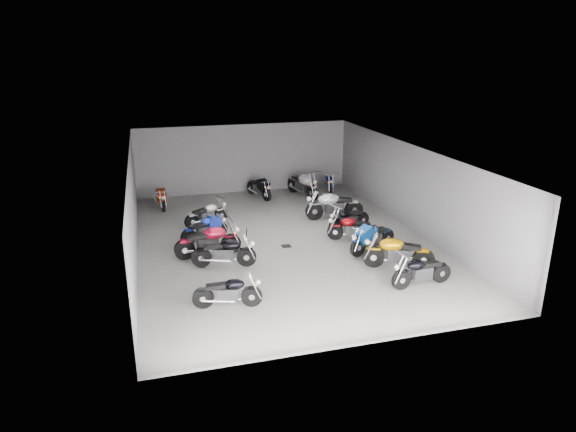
{
  "coord_description": "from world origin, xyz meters",
  "views": [
    {
      "loc": [
        -4.44,
        -16.54,
        6.59
      ],
      "look_at": [
        0.15,
        -0.2,
        1.0
      ],
      "focal_mm": 32.0,
      "sensor_mm": 36.0,
      "label": 1
    }
  ],
  "objects_px": {
    "motorcycle_left_a": "(228,292)",
    "motorcycle_left_f": "(207,214)",
    "motorcycle_left_d": "(209,241)",
    "motorcycle_right_a": "(421,271)",
    "motorcycle_right_d": "(353,228)",
    "motorcycle_right_b": "(398,252)",
    "motorcycle_back_a": "(161,197)",
    "motorcycle_back_f": "(329,183)",
    "motorcycle_left_e": "(205,229)",
    "motorcycle_back_e": "(303,184)",
    "motorcycle_right_e": "(349,219)",
    "drain_grate": "(286,246)",
    "motorcycle_right_c": "(372,238)",
    "motorcycle_back_d": "(259,188)",
    "motorcycle_right_f": "(334,205)",
    "motorcycle_left_c": "(225,252)"
  },
  "relations": [
    {
      "from": "motorcycle_back_d",
      "to": "motorcycle_back_a",
      "type": "bearing_deg",
      "value": -12.65
    },
    {
      "from": "motorcycle_right_f",
      "to": "motorcycle_back_a",
      "type": "bearing_deg",
      "value": 69.16
    },
    {
      "from": "motorcycle_left_c",
      "to": "motorcycle_back_d",
      "type": "relative_size",
      "value": 1.04
    },
    {
      "from": "motorcycle_back_a",
      "to": "motorcycle_back_f",
      "type": "relative_size",
      "value": 1.07
    },
    {
      "from": "motorcycle_left_d",
      "to": "motorcycle_back_f",
      "type": "xyz_separation_m",
      "value": [
        6.58,
        6.47,
        -0.09
      ]
    },
    {
      "from": "motorcycle_right_b",
      "to": "motorcycle_left_c",
      "type": "bearing_deg",
      "value": 95.63
    },
    {
      "from": "drain_grate",
      "to": "motorcycle_back_a",
      "type": "height_order",
      "value": "motorcycle_back_a"
    },
    {
      "from": "motorcycle_left_f",
      "to": "motorcycle_back_e",
      "type": "relative_size",
      "value": 0.75
    },
    {
      "from": "motorcycle_right_b",
      "to": "motorcycle_back_d",
      "type": "bearing_deg",
      "value": 37.85
    },
    {
      "from": "drain_grate",
      "to": "motorcycle_right_f",
      "type": "bearing_deg",
      "value": 42.31
    },
    {
      "from": "motorcycle_right_d",
      "to": "motorcycle_right_b",
      "type": "bearing_deg",
      "value": -150.3
    },
    {
      "from": "motorcycle_right_f",
      "to": "motorcycle_back_d",
      "type": "distance_m",
      "value": 4.4
    },
    {
      "from": "motorcycle_left_a",
      "to": "motorcycle_left_f",
      "type": "xyz_separation_m",
      "value": [
        0.29,
        6.83,
        0.0
      ]
    },
    {
      "from": "motorcycle_right_a",
      "to": "motorcycle_back_a",
      "type": "xyz_separation_m",
      "value": [
        -6.91,
        9.88,
        0.0
      ]
    },
    {
      "from": "motorcycle_left_a",
      "to": "motorcycle_right_a",
      "type": "bearing_deg",
      "value": 98.62
    },
    {
      "from": "motorcycle_left_e",
      "to": "motorcycle_right_f",
      "type": "distance_m",
      "value": 5.38
    },
    {
      "from": "motorcycle_back_a",
      "to": "motorcycle_right_d",
      "type": "bearing_deg",
      "value": 131.95
    },
    {
      "from": "motorcycle_left_d",
      "to": "motorcycle_left_f",
      "type": "relative_size",
      "value": 1.26
    },
    {
      "from": "motorcycle_left_f",
      "to": "motorcycle_right_a",
      "type": "bearing_deg",
      "value": 13.6
    },
    {
      "from": "motorcycle_back_a",
      "to": "motorcycle_back_f",
      "type": "bearing_deg",
      "value": 177.79
    },
    {
      "from": "motorcycle_right_e",
      "to": "motorcycle_back_d",
      "type": "relative_size",
      "value": 0.95
    },
    {
      "from": "motorcycle_right_f",
      "to": "motorcycle_back_d",
      "type": "relative_size",
      "value": 1.22
    },
    {
      "from": "motorcycle_right_f",
      "to": "motorcycle_back_f",
      "type": "xyz_separation_m",
      "value": [
        1.24,
        3.9,
        -0.12
      ]
    },
    {
      "from": "motorcycle_left_d",
      "to": "motorcycle_right_b",
      "type": "relative_size",
      "value": 1.06
    },
    {
      "from": "motorcycle_right_b",
      "to": "motorcycle_right_f",
      "type": "distance_m",
      "value": 5.14
    },
    {
      "from": "motorcycle_right_e",
      "to": "motorcycle_back_f",
      "type": "xyz_separation_m",
      "value": [
        1.16,
        5.32,
        -0.01
      ]
    },
    {
      "from": "motorcycle_right_b",
      "to": "motorcycle_back_a",
      "type": "height_order",
      "value": "motorcycle_right_b"
    },
    {
      "from": "motorcycle_right_a",
      "to": "motorcycle_right_e",
      "type": "distance_m",
      "value": 5.04
    },
    {
      "from": "motorcycle_left_c",
      "to": "motorcycle_left_e",
      "type": "height_order",
      "value": "motorcycle_left_c"
    },
    {
      "from": "motorcycle_right_e",
      "to": "drain_grate",
      "type": "bearing_deg",
      "value": 92.12
    },
    {
      "from": "motorcycle_right_e",
      "to": "motorcycle_right_f",
      "type": "bearing_deg",
      "value": -14.54
    },
    {
      "from": "motorcycle_back_d",
      "to": "motorcycle_left_e",
      "type": "bearing_deg",
      "value": 40.08
    },
    {
      "from": "motorcycle_left_a",
      "to": "motorcycle_left_e",
      "type": "bearing_deg",
      "value": -169.15
    },
    {
      "from": "motorcycle_left_f",
      "to": "drain_grate",
      "type": "bearing_deg",
      "value": 14.99
    },
    {
      "from": "drain_grate",
      "to": "motorcycle_right_a",
      "type": "distance_m",
      "value": 5.01
    },
    {
      "from": "motorcycle_right_e",
      "to": "motorcycle_back_f",
      "type": "distance_m",
      "value": 5.45
    },
    {
      "from": "motorcycle_right_a",
      "to": "motorcycle_back_d",
      "type": "bearing_deg",
      "value": 8.77
    },
    {
      "from": "motorcycle_left_f",
      "to": "motorcycle_right_e",
      "type": "bearing_deg",
      "value": 45.11
    },
    {
      "from": "motorcycle_left_d",
      "to": "motorcycle_right_f",
      "type": "xyz_separation_m",
      "value": [
        5.33,
        2.57,
        0.03
      ]
    },
    {
      "from": "motorcycle_left_f",
      "to": "motorcycle_back_a",
      "type": "height_order",
      "value": "motorcycle_back_a"
    },
    {
      "from": "motorcycle_left_a",
      "to": "motorcycle_right_b",
      "type": "height_order",
      "value": "motorcycle_right_b"
    },
    {
      "from": "motorcycle_right_b",
      "to": "motorcycle_back_f",
      "type": "xyz_separation_m",
      "value": [
        1.04,
        9.04,
        -0.09
      ]
    },
    {
      "from": "motorcycle_left_f",
      "to": "motorcycle_right_d",
      "type": "bearing_deg",
      "value": 34.38
    },
    {
      "from": "motorcycle_left_c",
      "to": "motorcycle_left_d",
      "type": "height_order",
      "value": "motorcycle_left_d"
    },
    {
      "from": "motorcycle_left_d",
      "to": "motorcycle_right_c",
      "type": "height_order",
      "value": "motorcycle_left_d"
    },
    {
      "from": "motorcycle_left_e",
      "to": "motorcycle_right_c",
      "type": "bearing_deg",
      "value": 41.59
    },
    {
      "from": "motorcycle_left_e",
      "to": "motorcycle_back_e",
      "type": "distance_m",
      "value": 6.76
    },
    {
      "from": "motorcycle_back_a",
      "to": "motorcycle_back_d",
      "type": "distance_m",
      "value": 4.44
    },
    {
      "from": "motorcycle_left_e",
      "to": "motorcycle_back_a",
      "type": "bearing_deg",
      "value": 174.62
    },
    {
      "from": "motorcycle_right_c",
      "to": "motorcycle_back_d",
      "type": "relative_size",
      "value": 1.01
    }
  ]
}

